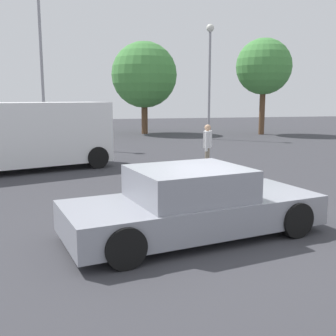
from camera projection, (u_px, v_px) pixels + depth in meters
ground_plane at (202, 236)px, 7.38m from camera, size 80.00×80.00×0.00m
sedan_foreground at (192, 205)px, 7.34m from camera, size 4.89×2.72×1.25m
van_white at (28, 134)px, 13.89m from camera, size 5.73×3.68×2.29m
pedestrian at (207, 144)px, 13.80m from camera, size 0.40×0.52×1.56m
light_post_near at (210, 62)px, 23.63m from camera, size 0.44×0.44×6.55m
light_post_mid at (40, 42)px, 19.65m from camera, size 0.44×0.44×7.66m
tree_back_left at (264, 67)px, 26.70m from camera, size 3.61×3.61×6.23m
tree_back_center at (144, 75)px, 27.31m from camera, size 4.35×4.35×6.09m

